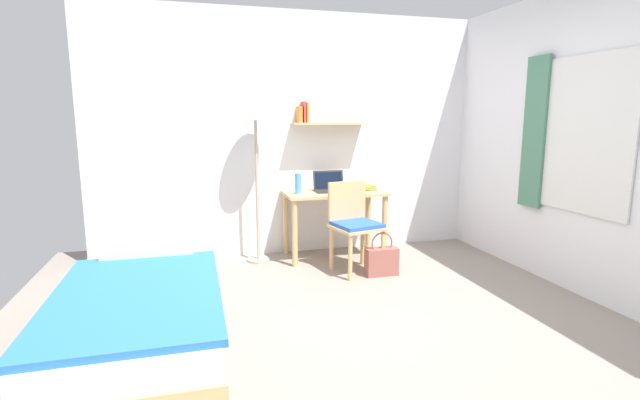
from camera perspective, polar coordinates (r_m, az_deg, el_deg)
The scene contains 11 objects.
ground_plane at distance 3.52m, azimuth 5.08°, elevation -15.08°, with size 5.28×5.28×0.00m, color gray.
wall_back at distance 5.13m, azimuth -2.59°, elevation 7.94°, with size 4.40×0.27×2.60m.
wall_right at distance 4.35m, azimuth 31.27°, elevation 6.14°, with size 0.10×4.40×2.60m.
bed at distance 3.20m, azimuth -21.01°, elevation -13.65°, with size 0.96×1.85×0.54m.
desk at distance 4.98m, azimuth 1.76°, elevation -0.43°, with size 1.07×0.57×0.72m.
desk_chair at distance 4.54m, azimuth 4.16°, elevation -2.65°, with size 0.52×0.51×0.87m.
standing_lamp at distance 4.77m, azimuth -7.92°, elevation 9.84°, with size 0.38×0.38×1.69m.
laptop at distance 4.97m, azimuth 1.18°, elevation 1.73°, with size 0.34×0.22×0.22m.
water_bottle at distance 4.78m, azimuth -2.70°, elevation 2.01°, with size 0.07×0.07×0.21m, color #4C99DB.
book_stack at distance 5.07m, azimuth 5.75°, elevation 1.51°, with size 0.19×0.22×0.05m.
handbag at distance 4.52m, azimuth 7.55°, elevation -7.35°, with size 0.31×0.13×0.42m.
Camera 1 is at (-1.12, -2.98, 1.49)m, focal length 26.14 mm.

